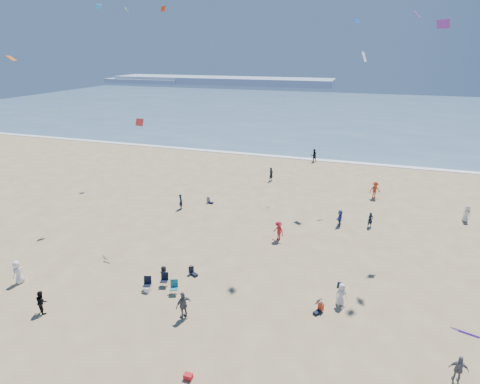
% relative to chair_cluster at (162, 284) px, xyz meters
% --- Properties ---
extents(ocean, '(220.00, 100.00, 0.06)m').
position_rel_chair_cluster_xyz_m(ocean, '(3.74, 87.17, -0.47)').
color(ocean, '#476B84').
rests_on(ocean, ground).
extents(surf_line, '(220.00, 1.20, 0.08)m').
position_rel_chair_cluster_xyz_m(surf_line, '(3.74, 37.17, -0.46)').
color(surf_line, white).
rests_on(surf_line, ground).
extents(headland_far, '(110.00, 20.00, 3.20)m').
position_rel_chair_cluster_xyz_m(headland_far, '(-56.26, 162.17, 1.10)').
color(headland_far, '#7A8EA8').
rests_on(headland_far, ground).
extents(headland_near, '(40.00, 14.00, 2.00)m').
position_rel_chair_cluster_xyz_m(headland_near, '(-96.26, 157.17, 0.50)').
color(headland_near, '#7A8EA8').
rests_on(headland_near, ground).
extents(standing_flyers, '(34.09, 52.28, 1.94)m').
position_rel_chair_cluster_xyz_m(standing_flyers, '(8.80, 9.36, 0.37)').
color(standing_flyers, '#344391').
rests_on(standing_flyers, ground).
extents(seated_group, '(14.90, 31.52, 0.84)m').
position_rel_chair_cluster_xyz_m(seated_group, '(4.59, -0.92, -0.08)').
color(seated_group, silver).
rests_on(seated_group, ground).
extents(chair_cluster, '(2.77, 1.54, 1.00)m').
position_rel_chair_cluster_xyz_m(chair_cluster, '(0.00, 0.00, 0.00)').
color(chair_cluster, black).
rests_on(chair_cluster, ground).
extents(white_tote, '(0.35, 0.20, 0.40)m').
position_rel_chair_cluster_xyz_m(white_tote, '(-0.87, -0.58, -0.30)').
color(white_tote, white).
rests_on(white_tote, ground).
extents(black_backpack, '(0.30, 0.22, 0.38)m').
position_rel_chair_cluster_xyz_m(black_backpack, '(-1.06, 2.17, -0.31)').
color(black_backpack, black).
rests_on(black_backpack, ground).
extents(cooler, '(0.45, 0.30, 0.30)m').
position_rel_chair_cluster_xyz_m(cooler, '(5.04, -6.41, -0.35)').
color(cooler, red).
rests_on(cooler, ground).
extents(navy_bag, '(0.28, 0.18, 0.34)m').
position_rel_chair_cluster_xyz_m(navy_bag, '(11.91, 4.27, -0.33)').
color(navy_bag, black).
rests_on(navy_bag, ground).
extents(kites_aloft, '(38.91, 47.33, 27.46)m').
position_rel_chair_cluster_xyz_m(kites_aloft, '(11.82, 5.08, 15.55)').
color(kites_aloft, blue).
rests_on(kites_aloft, ground).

